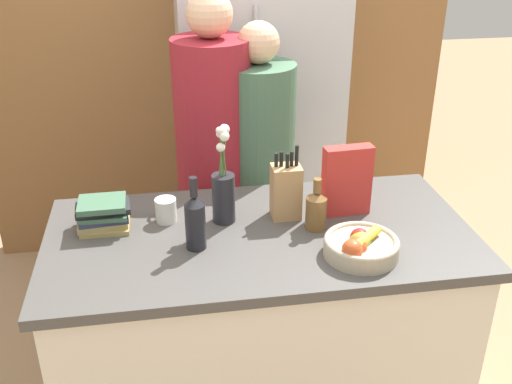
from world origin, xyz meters
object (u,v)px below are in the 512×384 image
object	(u,v)px
bottle_vinegar	(195,221)
person_at_sink	(214,158)
flower_vase	(223,190)
book_stack	(103,215)
knife_block	(286,191)
coffee_mug	(165,210)
cereal_box	(347,181)
fruit_bowl	(361,246)
refrigerator	(258,112)
person_in_blue	(258,171)
bottle_oil	(316,209)

from	to	relation	value
bottle_vinegar	person_at_sink	xyz separation A→B (m)	(0.14, 0.73, -0.08)
flower_vase	book_stack	bearing A→B (deg)	178.49
bottle_vinegar	knife_block	bearing A→B (deg)	25.78
coffee_mug	bottle_vinegar	bearing A→B (deg)	-64.63
coffee_mug	book_stack	bearing A→B (deg)	-173.99
cereal_box	person_at_sink	xyz separation A→B (m)	(-0.46, 0.56, -0.11)
fruit_bowl	refrigerator	bearing A→B (deg)	94.48
cereal_box	refrigerator	bearing A→B (deg)	97.61
refrigerator	bottle_vinegar	size ratio (longest dim) A/B	7.04
person_at_sink	person_in_blue	xyz separation A→B (m)	(0.21, -0.01, -0.08)
fruit_bowl	knife_block	xyz separation A→B (m)	(-0.20, 0.32, 0.07)
bottle_oil	person_at_sink	bearing A→B (deg)	115.79
flower_vase	coffee_mug	xyz separation A→B (m)	(-0.22, 0.04, -0.08)
bottle_oil	bottle_vinegar	world-z (taller)	bottle_vinegar
person_in_blue	fruit_bowl	bearing A→B (deg)	-53.23
knife_block	person_at_sink	distance (m)	0.60
fruit_bowl	cereal_box	size ratio (longest dim) A/B	0.93
book_stack	bottle_oil	bearing A→B (deg)	-8.76
coffee_mug	person_in_blue	distance (m)	0.68
fruit_bowl	person_at_sink	xyz separation A→B (m)	(-0.42, 0.88, -0.01)
book_stack	bottle_oil	distance (m)	0.80
fruit_bowl	bottle_vinegar	distance (m)	0.58
person_at_sink	person_in_blue	world-z (taller)	person_at_sink
flower_vase	coffee_mug	world-z (taller)	flower_vase
fruit_bowl	flower_vase	xyz separation A→B (m)	(-0.44, 0.33, 0.09)
person_in_blue	knife_block	bearing A→B (deg)	-65.30
person_at_sink	coffee_mug	bearing A→B (deg)	-142.17
fruit_bowl	person_at_sink	world-z (taller)	person_at_sink
knife_block	coffee_mug	bearing A→B (deg)	175.08
person_at_sink	knife_block	bearing A→B (deg)	-95.06
flower_vase	book_stack	distance (m)	0.46
fruit_bowl	cereal_box	bearing A→B (deg)	82.84
refrigerator	bottle_vinegar	distance (m)	1.40
coffee_mug	bottle_oil	xyz separation A→B (m)	(0.56, -0.15, 0.03)
bottle_vinegar	flower_vase	bearing A→B (deg)	55.95
bottle_vinegar	person_at_sink	world-z (taller)	person_at_sink
book_stack	person_in_blue	xyz separation A→B (m)	(0.68, 0.53, -0.10)
knife_block	flower_vase	bearing A→B (deg)	179.15
flower_vase	bottle_vinegar	xyz separation A→B (m)	(-0.12, -0.18, -0.02)
refrigerator	person_at_sink	world-z (taller)	refrigerator
bottle_oil	person_in_blue	bearing A→B (deg)	99.72
person_at_sink	bottle_vinegar	bearing A→B (deg)	-127.87
fruit_bowl	person_in_blue	xyz separation A→B (m)	(-0.22, 0.87, -0.09)
cereal_box	bottle_vinegar	world-z (taller)	cereal_box
fruit_bowl	flower_vase	distance (m)	0.55
bottle_vinegar	person_at_sink	bearing A→B (deg)	79.36
knife_block	coffee_mug	distance (m)	0.47
fruit_bowl	person_at_sink	size ratio (longest dim) A/B	0.15
knife_block	person_at_sink	xyz separation A→B (m)	(-0.22, 0.55, -0.08)
coffee_mug	book_stack	distance (m)	0.23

